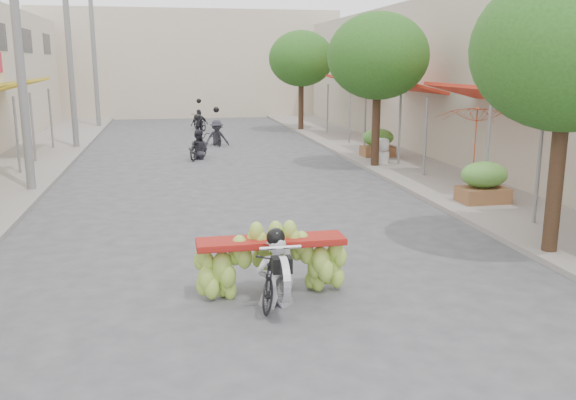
{
  "coord_description": "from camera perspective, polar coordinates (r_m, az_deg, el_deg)",
  "views": [
    {
      "loc": [
        -1.55,
        -5.84,
        3.57
      ],
      "look_at": [
        0.56,
        4.92,
        1.1
      ],
      "focal_mm": 38.0,
      "sensor_mm": 36.0,
      "label": 1
    }
  ],
  "objects": [
    {
      "name": "banana_motorbike",
      "position": [
        9.3,
        -1.39,
        -5.4
      ],
      "size": [
        2.29,
        1.77,
        2.01
      ],
      "color": "black",
      "rests_on": "ground"
    },
    {
      "name": "bg_motorbike_a",
      "position": [
        23.41,
        -8.42,
        5.6
      ],
      "size": [
        1.21,
        1.8,
        1.95
      ],
      "color": "black",
      "rests_on": "ground"
    },
    {
      "name": "street_tree_near",
      "position": [
        12.05,
        24.76,
        12.58
      ],
      "size": [
        3.4,
        3.4,
        5.25
      ],
      "color": "#3A2719",
      "rests_on": "ground"
    },
    {
      "name": "far_building",
      "position": [
        43.87,
        -9.3,
        12.44
      ],
      "size": [
        20.0,
        6.0,
        7.0
      ],
      "primitive_type": "cube",
      "color": "beige",
      "rests_on": "ground"
    },
    {
      "name": "bg_motorbike_b",
      "position": [
        27.15,
        -6.7,
        6.9
      ],
      "size": [
        1.13,
        1.59,
        1.95
      ],
      "color": "black",
      "rests_on": "ground"
    },
    {
      "name": "utility_pole_mid",
      "position": [
        18.26,
        -23.92,
        13.07
      ],
      "size": [
        0.6,
        0.24,
        8.0
      ],
      "color": "slate",
      "rests_on": "ground"
    },
    {
      "name": "ground",
      "position": [
        7.02,
        3.42,
        -17.9
      ],
      "size": [
        120.0,
        120.0,
        0.0
      ],
      "primitive_type": "plane",
      "color": "#4F4F53",
      "rests_on": "ground"
    },
    {
      "name": "utility_pole_far",
      "position": [
        27.12,
        -19.78,
        12.93
      ],
      "size": [
        0.6,
        0.24,
        8.0
      ],
      "color": "slate",
      "rests_on": "ground"
    },
    {
      "name": "utility_pole_back",
      "position": [
        36.05,
        -17.69,
        12.84
      ],
      "size": [
        0.6,
        0.24,
        8.0
      ],
      "color": "slate",
      "rests_on": "ground"
    },
    {
      "name": "shophouse_row_right",
      "position": [
        24.03,
        23.61,
        10.3
      ],
      "size": [
        9.77,
        40.0,
        6.0
      ],
      "color": "#AEA590",
      "rests_on": "ground"
    },
    {
      "name": "market_umbrella",
      "position": [
        16.19,
        17.42,
        8.57
      ],
      "size": [
        2.22,
        2.22,
        1.93
      ],
      "rotation": [
        0.0,
        0.0,
        -0.04
      ],
      "color": "#A63416",
      "rests_on": "ground"
    },
    {
      "name": "street_tree_far",
      "position": [
        32.59,
        1.24,
        13.07
      ],
      "size": [
        3.4,
        3.4,
        5.25
      ],
      "color": "#3A2719",
      "rests_on": "ground"
    },
    {
      "name": "bg_motorbike_c",
      "position": [
        33.62,
        -8.3,
        7.85
      ],
      "size": [
        1.09,
        1.65,
        1.95
      ],
      "color": "black",
      "rests_on": "ground"
    },
    {
      "name": "sidewalk_right",
      "position": [
        22.8,
        11.09,
        3.6
      ],
      "size": [
        4.0,
        60.0,
        0.12
      ],
      "primitive_type": "cube",
      "color": "gray",
      "rests_on": "ground"
    },
    {
      "name": "pedestrian",
      "position": [
        21.61,
        8.93,
        5.78
      ],
      "size": [
        1.03,
        0.98,
        1.81
      ],
      "rotation": [
        0.0,
        0.0,
        3.83
      ],
      "color": "white",
      "rests_on": "ground"
    },
    {
      "name": "street_tree_mid",
      "position": [
        21.03,
        8.43,
        13.14
      ],
      "size": [
        3.4,
        3.4,
        5.25
      ],
      "color": "#3A2719",
      "rests_on": "ground"
    },
    {
      "name": "produce_crate_mid",
      "position": [
        16.12,
        17.86,
        1.87
      ],
      "size": [
        1.2,
        0.88,
        1.16
      ],
      "color": "brown",
      "rests_on": "ground"
    },
    {
      "name": "produce_crate_far",
      "position": [
        23.35,
        8.41,
        5.53
      ],
      "size": [
        1.2,
        0.88,
        1.16
      ],
      "color": "brown",
      "rests_on": "ground"
    }
  ]
}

